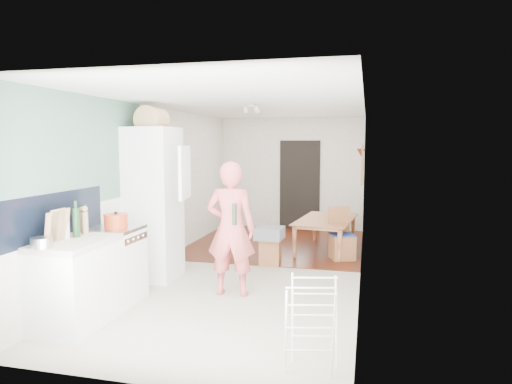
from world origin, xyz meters
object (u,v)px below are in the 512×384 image
at_px(person, 231,217).
at_px(drying_rack, 312,326).
at_px(stool, 270,252).
at_px(dining_chair, 342,234).
at_px(dining_table, 328,237).

xyz_separation_m(person, drying_rack, (1.24, -1.73, -0.62)).
bearing_deg(stool, dining_chair, 28.13).
bearing_deg(dining_table, person, 166.21).
height_order(person, dining_table, person).
distance_m(dining_table, drying_rack, 4.45).
relative_size(person, dining_chair, 2.32).
bearing_deg(dining_chair, drying_rack, -112.18).
bearing_deg(stool, drying_rack, -72.23).
xyz_separation_m(dining_chair, stool, (-1.10, -0.59, -0.23)).
relative_size(dining_table, stool, 3.39).
xyz_separation_m(person, stool, (0.19, 1.54, -0.80)).
height_order(person, drying_rack, person).
height_order(dining_table, drying_rack, drying_rack).
bearing_deg(dining_chair, dining_table, 94.77).
height_order(stool, drying_rack, drying_rack).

